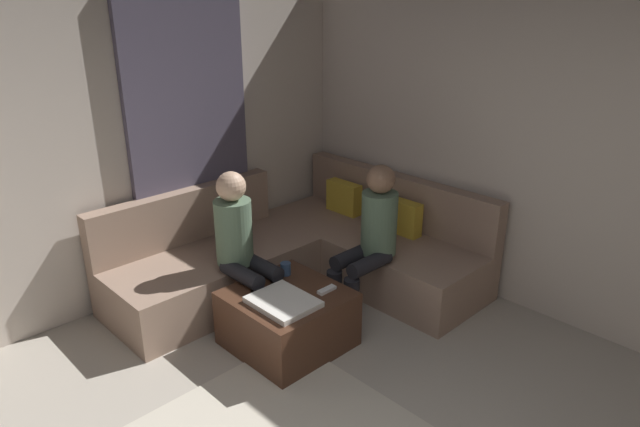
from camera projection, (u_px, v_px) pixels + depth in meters
wall_back at (626, 159)px, 3.82m from camera, size 6.00×0.12×2.70m
wall_left at (18, 156)px, 3.88m from camera, size 0.12×6.00×2.70m
curtain_panel at (191, 141)px, 4.69m from camera, size 0.06×1.10×2.50m
sectional_couch at (304, 253)px, 4.91m from camera, size 2.10×2.55×0.87m
ottoman at (288, 319)px, 4.07m from camera, size 0.76×0.76×0.42m
folded_blanket at (283, 302)px, 3.84m from camera, size 0.44×0.36×0.04m
coffee_mug at (286, 269)px, 4.23m from camera, size 0.08×0.08×0.10m
game_remote at (327, 290)px, 4.01m from camera, size 0.05×0.15×0.02m
person_on_couch_back at (371, 235)px, 4.35m from camera, size 0.30×0.60×1.20m
person_on_couch_side at (242, 245)px, 4.18m from camera, size 0.60×0.30×1.20m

